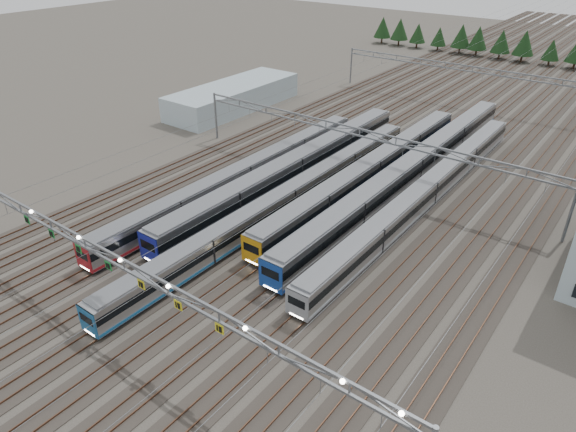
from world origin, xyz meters
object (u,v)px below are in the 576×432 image
Objects in this scene: train_b at (294,168)px; west_shed at (234,96)px; gantry_mid at (359,139)px; gantry_far at (472,74)px; train_a at (244,175)px; train_c at (287,199)px; train_d at (371,170)px; train_e at (412,169)px; gantry_near at (122,267)px; train_f at (427,191)px.

west_shed is at bearing 145.64° from train_b.
gantry_mid and gantry_far have the same top height.
train_a is 0.91× the size of gantry_far.
train_b is at bearing 121.10° from train_c.
train_d is 0.93× the size of gantry_mid.
train_d is 5.93m from train_e.
gantry_near is at bearing -93.28° from train_d.
train_e is at bearing -80.69° from gantry_far.
train_c is at bearing -99.29° from gantry_mid.
train_b is at bearing -143.12° from train_e.
west_shed is at bearing 166.41° from train_e.
train_f is 1.04× the size of gantry_far.
west_shed is at bearing 159.81° from train_d.
train_f is 1.95× the size of west_shed.
train_c is 1.05× the size of gantry_mid.
train_a is at bearing -128.37° from train_b.
train_d is at bearing -139.38° from train_e.
gantry_mid is at bearing 174.40° from train_f.
gantry_far is at bearing 89.97° from gantry_near.
train_a is 1.71× the size of west_shed.
gantry_near is at bearing -90.03° from gantry_far.
train_f is at bearing -47.67° from train_e.
gantry_far is at bearing 82.50° from train_b.
gantry_near is 66.09m from west_shed.
gantry_mid reaches higher than train_d.
train_a is 23.96m from train_e.
train_d is at bearing 71.85° from train_c.
west_shed is (-25.81, 26.41, 0.36)m from train_a.
train_c is 58.97m from gantry_far.
gantry_mid reaches higher than train_c.
train_b is 0.94× the size of gantry_near.
train_c is 0.91× the size of train_e.
train_d is (4.50, 13.73, 0.22)m from train_c.
train_b is 51.90m from gantry_far.
train_e is 1.15× the size of gantry_near.
train_b is 16.88m from train_e.
train_c is 1.05× the size of gantry_far.
gantry_far is 48.21m from west_shed.
train_d is 0.90× the size of train_f.
train_b reaches higher than train_e.
train_f is 1.04× the size of gantry_near.
gantry_far is at bearing 39.52° from west_shed.
train_a reaches higher than train_c.
train_e is at bearing 41.30° from train_a.
west_shed reaches higher than train_d.
gantry_far is at bearing 87.81° from train_c.
train_e reaches higher than train_d.
train_b reaches higher than train_d.
gantry_near is at bearing -106.15° from train_f.
train_b is 34.82m from gantry_near.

